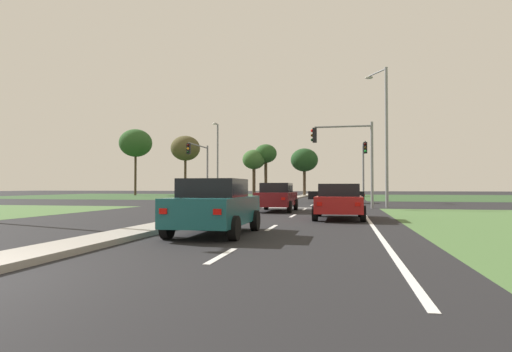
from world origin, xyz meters
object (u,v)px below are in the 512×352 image
treeline_second (185,149)px  treeline_third (254,160)px  traffic_signal_near_right (349,150)px  street_lamp_second (385,129)px  car_teal_near (215,206)px  treeline_near (136,143)px  street_lamp_third (217,157)px  traffic_signal_far_right (364,160)px  treeline_fifth (304,160)px  car_red_third (339,201)px  car_black_second (337,194)px  traffic_signal_far_left (201,161)px  car_maroon_fourth (277,197)px  treeline_fourth (266,154)px

treeline_second → treeline_third: treeline_second is taller
traffic_signal_near_right → street_lamp_second: size_ratio=0.59×
car_teal_near → treeline_near: treeline_near is taller
street_lamp_third → traffic_signal_near_right: bearing=-53.4°
car_teal_near → traffic_signal_far_right: (5.37, 27.96, 2.92)m
street_lamp_third → treeline_third: street_lamp_third is taller
treeline_third → treeline_fifth: (7.39, 1.46, -0.03)m
car_teal_near → street_lamp_third: bearing=106.6°
car_red_third → treeline_fifth: bearing=97.0°
car_teal_near → car_black_second: 25.40m
car_teal_near → treeline_second: (-20.61, 51.78, 6.50)m
traffic_signal_far_right → traffic_signal_far_left: traffic_signal_far_left is taller
car_red_third → treeline_fifth: treeline_fifth is taller
traffic_signal_far_right → treeline_second: 35.43m
traffic_signal_far_left → treeline_third: 23.91m
traffic_signal_near_right → street_lamp_third: (-14.77, 19.93, 1.10)m
car_maroon_fourth → treeline_fifth: treeline_fifth is taller
traffic_signal_far_right → street_lamp_second: bearing=-84.9°
car_black_second → street_lamp_second: bearing=-156.2°
car_teal_near → treeline_fifth: treeline_fifth is taller
street_lamp_second → treeline_fifth: (-8.51, 35.07, 0.14)m
car_maroon_fourth → treeline_third: treeline_third is taller
street_lamp_second → treeline_fourth: (-14.22, 34.28, 1.04)m
car_black_second → traffic_signal_far_left: size_ratio=0.81×
car_black_second → car_red_third: car_black_second is taller
car_maroon_fourth → traffic_signal_near_right: bearing=47.1°
treeline_near → treeline_fifth: treeline_near is taller
treeline_near → treeline_fourth: (21.29, -0.21, -2.13)m
car_red_third → treeline_third: bearing=106.4°
car_maroon_fourth → traffic_signal_far_left: bearing=122.4°
street_lamp_third → treeline_second: 18.45m
traffic_signal_far_right → treeline_fifth: size_ratio=0.76×
traffic_signal_near_right → treeline_fourth: 37.61m
car_red_third → treeline_near: (-32.66, 45.35, 7.58)m
street_lamp_second → traffic_signal_near_right: bearing=-150.4°
street_lamp_third → treeline_fifth: bearing=62.5°
car_red_third → traffic_signal_far_left: traffic_signal_far_left is taller
car_maroon_fourth → treeline_near: bearing=126.0°
car_black_second → treeline_second: treeline_second is taller
car_red_third → traffic_signal_far_left: bearing=122.7°
traffic_signal_near_right → treeline_second: treeline_second is taller
car_teal_near → treeline_fourth: 52.89m
car_maroon_fourth → treeline_second: treeline_second is taller
treeline_third → traffic_signal_far_left: bearing=-90.5°
traffic_signal_near_right → traffic_signal_far_right: bearing=83.0°
car_teal_near → traffic_signal_near_right: size_ratio=0.75×
treeline_near → treeline_fifth: bearing=1.3°
treeline_fifth → treeline_third: bearing=-168.8°
traffic_signal_near_right → treeline_third: treeline_third is taller
traffic_signal_near_right → traffic_signal_far_right: traffic_signal_near_right is taller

